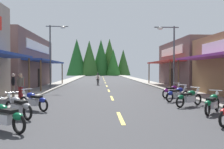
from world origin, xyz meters
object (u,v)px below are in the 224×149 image
at_px(motorcycle_parked_right_2, 189,98).
at_px(motorcycle_parked_right_3, 177,94).
at_px(motorcycle_parked_right_1, 212,103).
at_px(motorcycle_parked_left_1, 18,106).
at_px(pedestrian_by_shop, 21,85).
at_px(motorcycle_parked_left_2, 34,100).
at_px(pedestrian_browsing, 20,85).
at_px(motorcycle_parked_left_0, 5,116).
at_px(pedestrian_waiting, 13,84).
at_px(rider_cruising_lead, 98,80).
at_px(streetlamp_left, 54,48).
at_px(streetlamp_right, 170,49).
at_px(motorcycle_parked_right_4, 172,91).

height_order(motorcycle_parked_right_2, motorcycle_parked_right_3, same).
bearing_deg(motorcycle_parked_right_1, motorcycle_parked_left_1, 135.41).
height_order(motorcycle_parked_right_1, pedestrian_by_shop, pedestrian_by_shop).
relative_size(motorcycle_parked_right_2, motorcycle_parked_left_2, 1.07).
bearing_deg(motorcycle_parked_right_2, pedestrian_browsing, 134.89).
xyz_separation_m(motorcycle_parked_left_0, pedestrian_browsing, (-1.93, 6.87, 0.55)).
relative_size(motorcycle_parked_left_0, pedestrian_waiting, 1.04).
xyz_separation_m(motorcycle_parked_left_0, pedestrian_by_shop, (-2.45, 8.41, 0.42)).
relative_size(motorcycle_parked_left_1, motorcycle_parked_left_2, 0.93).
distance_m(motorcycle_parked_right_2, rider_cruising_lead, 17.75).
bearing_deg(streetlamp_left, streetlamp_right, -14.85).
relative_size(motorcycle_parked_right_1, motorcycle_parked_left_1, 0.99).
bearing_deg(pedestrian_browsing, pedestrian_by_shop, -137.96).
xyz_separation_m(motorcycle_parked_right_1, motorcycle_parked_left_1, (-8.54, -0.39, 0.00)).
bearing_deg(motorcycle_parked_left_2, motorcycle_parked_left_1, 121.49).
bearing_deg(motorcycle_parked_right_4, pedestrian_browsing, 152.15).
relative_size(motorcycle_parked_left_0, pedestrian_browsing, 1.02).
xyz_separation_m(motorcycle_parked_left_1, pedestrian_browsing, (-1.62, 4.88, 0.55)).
xyz_separation_m(motorcycle_parked_right_2, pedestrian_waiting, (-10.83, 3.95, 0.52)).
height_order(motorcycle_parked_right_2, pedestrian_browsing, pedestrian_browsing).
height_order(motorcycle_parked_right_2, pedestrian_waiting, pedestrian_waiting).
distance_m(motorcycle_parked_right_3, pedestrian_by_shop, 10.67).
bearing_deg(streetlamp_right, motorcycle_parked_left_0, -128.38).
height_order(motorcycle_parked_left_2, pedestrian_browsing, pedestrian_browsing).
xyz_separation_m(streetlamp_left, pedestrian_by_shop, (-1.01, -6.22, -3.23)).
height_order(motorcycle_parked_right_3, pedestrian_waiting, pedestrian_waiting).
height_order(streetlamp_left, motorcycle_parked_right_4, streetlamp_left).
relative_size(motorcycle_parked_right_3, motorcycle_parked_right_4, 1.03).
relative_size(streetlamp_right, rider_cruising_lead, 2.72).
relative_size(motorcycle_parked_right_1, pedestrian_waiting, 0.94).
bearing_deg(pedestrian_by_shop, motorcycle_parked_left_2, -20.64).
distance_m(motorcycle_parked_left_2, pedestrian_by_shop, 5.30).
bearing_deg(streetlamp_right, motorcycle_parked_right_3, -103.55).
xyz_separation_m(motorcycle_parked_left_0, rider_cruising_lead, (2.86, 21.30, 0.17)).
height_order(streetlamp_right, motorcycle_parked_right_3, streetlamp_right).
bearing_deg(motorcycle_parked_left_1, motorcycle_parked_right_3, -110.99).
bearing_deg(streetlamp_left, motorcycle_parked_left_0, -84.38).
bearing_deg(pedestrian_browsing, motorcycle_parked_left_1, 41.75).
bearing_deg(streetlamp_right, pedestrian_browsing, -156.46).
xyz_separation_m(streetlamp_right, rider_cruising_lead, (-6.46, 9.53, -3.19)).
distance_m(motorcycle_parked_right_1, pedestrian_waiting, 12.59).
relative_size(motorcycle_parked_right_2, motorcycle_parked_right_4, 1.04).
height_order(motorcycle_parked_right_4, motorcycle_parked_left_0, same).
distance_m(motorcycle_parked_right_2, pedestrian_browsing, 10.21).
bearing_deg(streetlamp_right, motorcycle_parked_right_2, -100.56).
distance_m(streetlamp_left, motorcycle_parked_left_2, 11.65).
xyz_separation_m(motorcycle_parked_right_3, motorcycle_parked_left_1, (-8.29, -4.22, 0.00)).
bearing_deg(streetlamp_right, motorcycle_parked_right_1, -96.63).
xyz_separation_m(streetlamp_right, motorcycle_parked_left_1, (-9.63, -9.78, -3.35)).
xyz_separation_m(streetlamp_left, pedestrian_browsing, (-0.49, -7.76, -3.10)).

